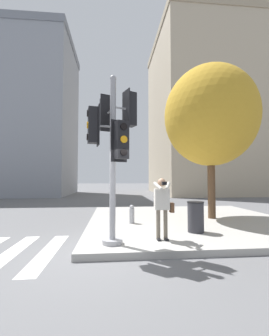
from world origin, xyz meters
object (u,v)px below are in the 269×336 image
at_px(person_photographer, 162,203).
at_px(trash_bin, 196,217).
at_px(fire_hydrant, 132,214).
at_px(traffic_signal_pole, 113,138).
at_px(street_tree, 210,116).

distance_m(person_photographer, trash_bin, 1.51).
bearing_deg(person_photographer, fire_hydrant, 105.47).
distance_m(traffic_signal_pole, street_tree, 5.48).
distance_m(traffic_signal_pole, person_photographer, 2.20).
bearing_deg(trash_bin, traffic_signal_pole, -159.03).
bearing_deg(fire_hydrant, trash_bin, -40.36).
relative_size(street_tree, trash_bin, 6.88).
height_order(traffic_signal_pole, fire_hydrant, traffic_signal_pole).
bearing_deg(traffic_signal_pole, person_photographer, 10.14).
bearing_deg(street_tree, person_photographer, -132.47).
relative_size(person_photographer, street_tree, 0.26).
xyz_separation_m(traffic_signal_pole, trash_bin, (2.56, 0.98, -2.23)).
bearing_deg(traffic_signal_pole, fire_hydrant, 74.34).
xyz_separation_m(person_photographer, street_tree, (2.76, 3.02, 3.30)).
distance_m(traffic_signal_pole, fire_hydrant, 3.55).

